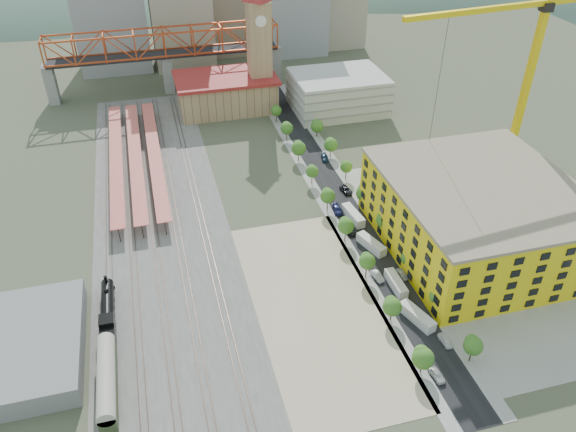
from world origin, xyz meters
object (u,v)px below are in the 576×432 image
object	(u,v)px
clock_tower	(259,33)
locomotive	(108,315)
construction_building	(478,215)
tower_crane	(522,60)
site_trailer_b	(396,283)
site_trailer_c	(371,244)
site_trailer_d	(353,215)
car_0	(437,375)
coach	(107,381)
site_trailer_a	(417,316)

from	to	relation	value
clock_tower	locomotive	bearing A→B (deg)	-119.03
construction_building	tower_crane	xyz separation A→B (m)	(23.18, 27.15, 28.87)
site_trailer_b	site_trailer_c	xyz separation A→B (m)	(0.00, 15.63, 0.06)
site_trailer_d	construction_building	bearing A→B (deg)	-42.91
tower_crane	site_trailer_c	distance (m)	65.30
site_trailer_b	tower_crane	bearing A→B (deg)	36.94
site_trailer_b	car_0	size ratio (longest dim) A/B	2.00
coach	clock_tower	bearing A→B (deg)	64.91
construction_building	tower_crane	bearing A→B (deg)	49.52
clock_tower	car_0	distance (m)	139.94
construction_building	coach	bearing A→B (deg)	-165.45
site_trailer_b	site_trailer_d	size ratio (longest dim) A/B	0.91
locomotive	site_trailer_b	bearing A→B (deg)	-5.02
site_trailer_d	tower_crane	bearing A→B (deg)	2.59
coach	car_0	world-z (taller)	coach
clock_tower	locomotive	world-z (taller)	clock_tower
locomotive	car_0	bearing A→B (deg)	-27.30
clock_tower	tower_crane	distance (m)	93.10
locomotive	clock_tower	bearing A→B (deg)	60.97
tower_crane	site_trailer_b	world-z (taller)	tower_crane
coach	car_0	distance (m)	64.41
locomotive	site_trailer_c	distance (m)	66.74
construction_building	site_trailer_c	bearing A→B (deg)	168.44
tower_crane	construction_building	bearing A→B (deg)	-130.48
clock_tower	car_0	bearing A→B (deg)	-87.91
tower_crane	site_trailer_b	xyz separation A→B (m)	(-49.18, -37.47, -37.06)
locomotive	coach	world-z (taller)	coach
site_trailer_b	site_trailer_d	distance (m)	29.07
tower_crane	car_0	distance (m)	90.83
construction_building	coach	world-z (taller)	construction_building
construction_building	coach	size ratio (longest dim) A/B	2.51
site_trailer_d	car_0	xyz separation A→B (m)	(-3.00, -55.80, -0.58)
tower_crane	site_trailer_b	size ratio (longest dim) A/B	6.95
site_trailer_c	clock_tower	bearing A→B (deg)	76.00
construction_building	coach	xyz separation A→B (m)	(-92.00, -23.88, -6.05)
coach	site_trailer_c	bearing A→B (deg)	23.87
coach	site_trailer_d	size ratio (longest dim) A/B	2.06
coach	site_trailer_d	bearing A→B (deg)	32.87
coach	site_trailer_a	world-z (taller)	coach
clock_tower	coach	distance (m)	139.11
clock_tower	site_trailer_b	bearing A→B (deg)	-85.85
car_0	coach	bearing A→B (deg)	162.64
car_0	site_trailer_c	bearing A→B (deg)	80.39
site_trailer_b	car_0	world-z (taller)	site_trailer_b
locomotive	site_trailer_a	size ratio (longest dim) A/B	2.55
car_0	construction_building	bearing A→B (deg)	46.38
construction_building	site_trailer_d	distance (m)	33.06
construction_building	site_trailer_d	bearing A→B (deg)	144.19
site_trailer_b	car_0	xyz separation A→B (m)	(-3.00, -26.73, -0.46)
coach	tower_crane	distance (m)	130.73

